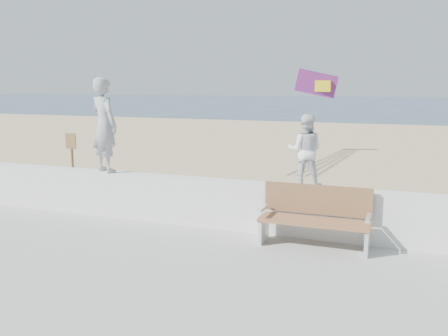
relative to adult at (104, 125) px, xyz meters
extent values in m
plane|color=#2D445A|center=(2.44, -2.00, -2.03)|extent=(220.00, 220.00, 0.00)
cube|color=tan|center=(2.44, 7.00, -1.99)|extent=(90.00, 40.00, 0.08)
cube|color=silver|center=(2.44, 0.00, -1.40)|extent=(30.00, 0.35, 0.90)
imported|color=#9A9AA0|center=(0.00, 0.00, 0.00)|extent=(0.82, 0.70, 1.90)
imported|color=silver|center=(4.06, 0.00, -0.32)|extent=(0.67, 0.56, 1.26)
cube|color=#946440|center=(4.34, -0.55, -1.41)|extent=(1.80, 0.50, 0.06)
cube|color=brown|center=(4.34, -0.28, -1.10)|extent=(1.80, 0.05, 0.50)
cube|color=white|center=(3.49, -0.55, -1.65)|extent=(0.06, 0.50, 0.40)
cube|color=white|center=(3.49, -0.60, -1.25)|extent=(0.06, 0.45, 0.05)
cube|color=silver|center=(5.19, -0.55, -1.65)|extent=(0.06, 0.50, 0.40)
cube|color=silver|center=(5.19, -0.60, -1.25)|extent=(0.06, 0.45, 0.05)
cube|color=red|center=(3.95, 1.53, 0.83)|extent=(0.89, 0.44, 0.59)
cube|color=gold|center=(4.10, 1.53, 0.78)|extent=(0.31, 0.23, 0.22)
cylinder|color=brown|center=(-2.74, 2.42, -1.35)|extent=(0.07, 0.07, 1.20)
cube|color=olive|center=(-2.74, 2.40, -0.70)|extent=(0.32, 0.03, 0.42)
camera|label=1|loc=(5.56, -8.08, 0.81)|focal=38.00mm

